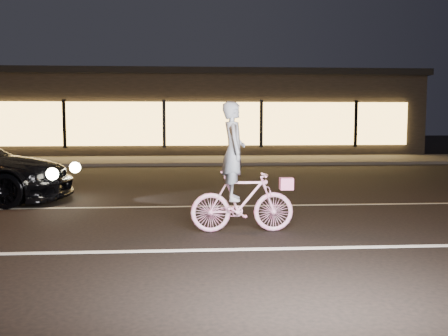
{
  "coord_description": "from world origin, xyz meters",
  "views": [
    {
      "loc": [
        1.12,
        -8.3,
        1.83
      ],
      "look_at": [
        1.75,
        0.6,
        0.94
      ],
      "focal_mm": 40.0,
      "sensor_mm": 36.0,
      "label": 1
    }
  ],
  "objects": [
    {
      "name": "lane_stripe_far",
      "position": [
        0.0,
        2.0,
        0.0
      ],
      "size": [
        60.0,
        0.1,
        0.01
      ],
      "primitive_type": "cube",
      "color": "gray",
      "rests_on": "ground"
    },
    {
      "name": "ground",
      "position": [
        0.0,
        0.0,
        0.0
      ],
      "size": [
        90.0,
        90.0,
        0.0
      ],
      "primitive_type": "plane",
      "color": "black",
      "rests_on": "ground"
    },
    {
      "name": "cyclist",
      "position": [
        1.94,
        -0.41,
        0.75
      ],
      "size": [
        1.67,
        0.57,
        2.1
      ],
      "rotation": [
        0.0,
        0.0,
        1.57
      ],
      "color": "#F1419C",
      "rests_on": "ground"
    },
    {
      "name": "storefront",
      "position": [
        0.0,
        18.97,
        2.15
      ],
      "size": [
        25.4,
        8.42,
        4.2
      ],
      "color": "black",
      "rests_on": "ground"
    },
    {
      "name": "lane_stripe_near",
      "position": [
        0.0,
        -1.5,
        0.0
      ],
      "size": [
        60.0,
        0.12,
        0.01
      ],
      "primitive_type": "cube",
      "color": "silver",
      "rests_on": "ground"
    },
    {
      "name": "sidewalk",
      "position": [
        0.0,
        13.0,
        0.06
      ],
      "size": [
        30.0,
        4.0,
        0.12
      ],
      "primitive_type": "cube",
      "color": "#383533",
      "rests_on": "ground"
    }
  ]
}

